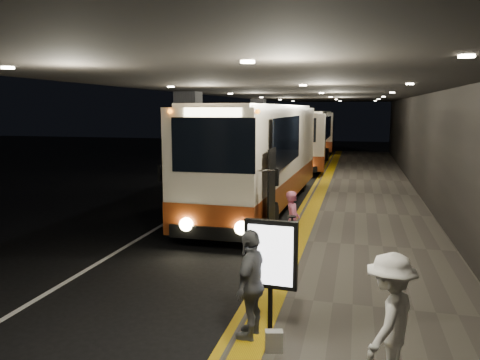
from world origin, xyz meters
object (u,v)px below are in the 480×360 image
at_px(coach_third, 319,132).
at_px(passenger_waiting_grey, 251,284).
at_px(passenger_waiting_white, 390,320).
at_px(stanchion_post, 292,241).
at_px(coach_second, 308,141).
at_px(info_sign, 271,257).
at_px(passenger_boarding, 293,221).
at_px(coach_main, 260,160).
at_px(bag_plain, 274,341).

distance_m(coach_third, passenger_waiting_grey, 36.55).
height_order(passenger_waiting_white, stanchion_post, passenger_waiting_white).
bearing_deg(coach_second, stanchion_post, -88.33).
bearing_deg(passenger_waiting_white, info_sign, -100.10).
xyz_separation_m(passenger_boarding, stanchion_post, (0.16, -1.27, -0.19)).
distance_m(coach_third, stanchion_post, 32.99).
bearing_deg(coach_third, passenger_waiting_grey, -90.87).
height_order(coach_second, passenger_boarding, coach_second).
distance_m(coach_second, info_sign, 24.09).
relative_size(passenger_waiting_white, stanchion_post, 1.52).
bearing_deg(coach_second, passenger_boarding, -88.46).
xyz_separation_m(passenger_waiting_grey, stanchion_post, (0.16, 3.59, -0.30)).
distance_m(passenger_boarding, stanchion_post, 1.30).
xyz_separation_m(passenger_waiting_white, info_sign, (-1.81, 1.13, 0.36)).
bearing_deg(passenger_waiting_grey, passenger_waiting_white, 76.01).
height_order(coach_second, coach_third, coach_second).
bearing_deg(info_sign, stanchion_post, 95.14).
bearing_deg(passenger_waiting_grey, coach_second, -168.50).
relative_size(coach_main, bag_plain, 37.27).
bearing_deg(passenger_boarding, coach_third, -4.62).
distance_m(bag_plain, info_sign, 1.31).
bearing_deg(bag_plain, passenger_waiting_white, -14.99).
distance_m(passenger_waiting_white, bag_plain, 1.83).
height_order(coach_third, stanchion_post, coach_third).
height_order(coach_second, bag_plain, coach_second).
bearing_deg(stanchion_post, coach_main, 107.41).
relative_size(bag_plain, info_sign, 0.18).
xyz_separation_m(bag_plain, info_sign, (-0.19, 0.70, 1.10)).
bearing_deg(bag_plain, passenger_boarding, 94.81).
bearing_deg(passenger_waiting_grey, passenger_boarding, -172.41).
height_order(coach_third, passenger_waiting_grey, coach_third).
relative_size(coach_main, info_sign, 6.62).
relative_size(coach_second, info_sign, 6.10).
relative_size(passenger_boarding, bag_plain, 4.69).
height_order(passenger_boarding, bag_plain, passenger_boarding).
height_order(coach_second, passenger_waiting_white, coach_second).
bearing_deg(passenger_boarding, passenger_waiting_grey, 171.94).
height_order(coach_main, info_sign, coach_main).
relative_size(coach_second, passenger_waiting_grey, 6.40).
distance_m(coach_main, stanchion_post, 7.37).
xyz_separation_m(coach_second, passenger_waiting_grey, (1.66, -24.33, -0.66)).
distance_m(coach_second, bag_plain, 24.84).
distance_m(coach_main, coach_third, 25.96).
relative_size(coach_third, info_sign, 6.00).
bearing_deg(coach_third, passenger_boarding, -90.41).
distance_m(coach_main, passenger_waiting_white, 12.10).
bearing_deg(coach_second, coach_third, 87.78).
height_order(info_sign, stanchion_post, info_sign).
bearing_deg(coach_third, stanchion_post, -90.27).
bearing_deg(coach_main, stanchion_post, -70.87).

